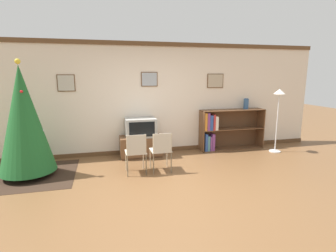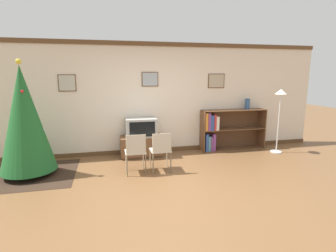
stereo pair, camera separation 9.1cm
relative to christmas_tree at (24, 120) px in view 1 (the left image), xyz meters
The scene contains 11 objects.
ground_plane 3.04m from the christmas_tree, 27.78° to the right, with size 24.00×24.00×0.00m, color brown.
wall_back 2.72m from the christmas_tree, 22.59° to the left, with size 9.09×0.11×2.70m.
area_rug 1.10m from the christmas_tree, 65.06° to the right, with size 1.71×1.63×0.01m.
christmas_tree is the anchor object (origin of this frame).
tv_console 2.54m from the christmas_tree, 17.41° to the left, with size 0.99×0.51×0.49m.
television 2.43m from the christmas_tree, 17.35° to the left, with size 0.71×0.50×0.44m.
folding_chair_left 2.17m from the christmas_tree, 11.48° to the right, with size 0.40×0.40×0.82m.
folding_chair_right 2.65m from the christmas_tree, ahead, with size 0.40×0.40×0.82m.
bookshelf 4.50m from the christmas_tree, 10.46° to the left, with size 1.71×0.36×1.05m.
vase 5.17m from the christmas_tree, ahead, with size 0.13×0.13×0.28m.
standing_lamp 5.67m from the christmas_tree, ahead, with size 0.28×0.28×1.59m.
Camera 1 is at (-1.04, -4.00, 1.94)m, focal length 28.00 mm.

